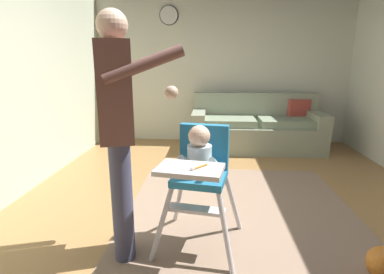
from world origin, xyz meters
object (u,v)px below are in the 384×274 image
object	(u,v)px
high_chair	(200,164)
wall_clock	(169,15)
adult_standing	(119,126)
couch	(256,128)

from	to	relation	value
high_chair	wall_clock	size ratio (longest dim) A/B	2.96
adult_standing	couch	bearing A→B (deg)	49.41
couch	wall_clock	world-z (taller)	wall_clock
high_chair	adult_standing	size ratio (longest dim) A/B	0.56
high_chair	adult_standing	distance (m)	0.62
couch	high_chair	distance (m)	2.80
couch	wall_clock	xyz separation A→B (m)	(-1.43, 0.48, 1.76)
couch	wall_clock	distance (m)	2.31
wall_clock	adult_standing	bearing A→B (deg)	-87.97
couch	adult_standing	world-z (taller)	adult_standing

